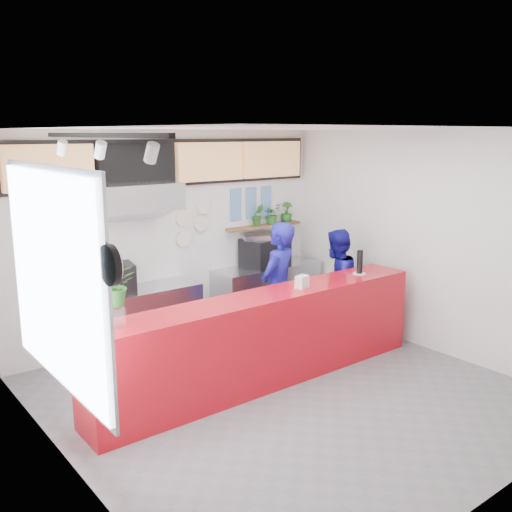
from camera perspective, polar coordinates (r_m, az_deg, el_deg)
floor at (r=6.81m, az=3.06°, el=-13.55°), size 5.00×5.00×0.00m
ceiling at (r=6.13m, az=3.38°, el=12.58°), size 5.00×5.00×0.00m
wall_back at (r=8.31m, az=-8.24°, el=1.98°), size 5.00×0.00×5.00m
wall_left at (r=5.07m, az=-18.63°, el=-5.17°), size 0.00×5.00×5.00m
wall_right at (r=8.14m, az=16.56°, el=1.39°), size 0.00×5.00×5.00m
service_counter at (r=6.88m, az=0.90°, el=-8.29°), size 4.50×0.60×1.10m
cream_band at (r=8.18m, az=-8.44°, el=9.58°), size 5.00×0.02×0.80m
prep_bench at (r=7.95m, az=-11.94°, el=-6.46°), size 1.80×0.60×0.90m
panini_oven at (r=7.67m, az=-13.77°, el=-2.21°), size 0.51×0.51×0.39m
extraction_hood at (r=7.54m, az=-12.34°, el=5.78°), size 1.20×0.70×0.35m
hood_lip at (r=7.56m, az=-12.27°, el=4.28°), size 1.20×0.69×0.31m
right_bench at (r=9.13m, az=1.11°, el=-3.72°), size 1.80×0.60×0.90m
espresso_machine at (r=8.95m, az=0.91°, el=0.38°), size 0.75×0.57×0.45m
espresso_tray at (r=8.90m, az=0.92°, el=2.02°), size 0.88×0.77×0.07m
herb_shelf at (r=9.12m, az=0.83°, el=3.02°), size 1.40×0.18×0.04m
menu_board_far_left at (r=7.36m, az=-20.00°, el=8.31°), size 1.10×0.10×0.55m
menu_board_mid_left at (r=7.81m, az=-11.82°, el=8.96°), size 1.10×0.10×0.55m
menu_board_mid_right at (r=8.38m, az=-4.62°, el=9.39°), size 1.10×0.10×0.55m
menu_board_far_right at (r=9.08m, az=1.58°, el=9.64°), size 1.10×0.10×0.55m
soffit at (r=8.15m, az=-8.32°, el=9.22°), size 4.80×0.04×0.65m
window_pane at (r=5.30m, az=-19.58°, el=-2.24°), size 0.04×2.20×1.90m
window_frame at (r=5.31m, az=-19.37°, el=-2.21°), size 0.03×2.30×2.00m
wall_clock_rim at (r=4.13m, az=-14.40°, el=-0.89°), size 0.05×0.30×0.30m
wall_clock_face at (r=4.14m, az=-14.02°, el=-0.83°), size 0.02×0.26×0.26m
track_rail at (r=5.00m, az=-15.38°, el=11.57°), size 0.05×2.40×0.04m
dec_plate_a at (r=8.32m, az=-7.29°, el=3.76°), size 0.24×0.03×0.24m
dec_plate_b at (r=8.49m, az=-5.53°, el=3.29°), size 0.24×0.03×0.24m
dec_plate_c at (r=8.37m, az=-7.23°, el=1.73°), size 0.24×0.03×0.24m
dec_plate_d at (r=8.48m, az=-5.28°, el=5.00°), size 0.24×0.03×0.24m
photo_frame_a at (r=8.81m, az=-2.04°, el=5.97°), size 0.20×0.02×0.25m
photo_frame_b at (r=8.99m, az=-0.48°, el=6.10°), size 0.20×0.02×0.25m
photo_frame_c at (r=9.18m, az=1.01°, el=6.22°), size 0.20×0.02×0.25m
photo_frame_d at (r=8.84m, az=-2.02°, el=4.36°), size 0.20×0.02×0.25m
photo_frame_e at (r=9.02m, az=-0.48°, el=4.52°), size 0.20×0.02×0.25m
photo_frame_f at (r=9.21m, az=1.00°, el=4.68°), size 0.20×0.02×0.25m
staff_center at (r=7.66m, az=2.22°, el=-3.33°), size 0.78×0.65×1.81m
staff_right at (r=8.40m, az=7.98°, el=-2.77°), size 0.90×0.78×1.61m
herb_b at (r=9.01m, az=0.18°, el=4.12°), size 0.23×0.21×0.34m
herb_c at (r=9.19m, az=1.61°, el=4.24°), size 0.35×0.32×0.33m
herb_d at (r=9.39m, az=3.08°, el=4.42°), size 0.24×0.23×0.33m
glass_vase at (r=5.74m, az=-13.70°, el=-6.00°), size 0.20×0.20×0.20m
basil_vase at (r=5.65m, az=-13.87°, el=-2.82°), size 0.46×0.43×0.42m
napkin_holder at (r=6.99m, az=4.63°, el=-2.59°), size 0.20×0.15×0.15m
white_plate at (r=7.78m, az=10.29°, el=-1.76°), size 0.21×0.21×0.01m
pepper_mill at (r=7.74m, az=10.33°, el=-0.58°), size 0.09×0.09×0.31m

